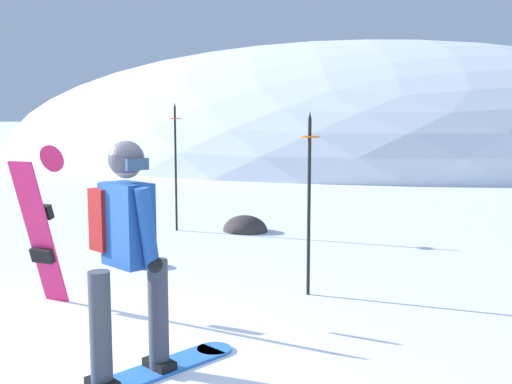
# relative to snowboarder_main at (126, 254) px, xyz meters

# --- Properties ---
(ridge_peak_main) EXTENTS (36.27, 32.65, 11.05)m
(ridge_peak_main) POSITION_rel_snowboarder_main_xyz_m (-5.68, 28.66, -0.92)
(ridge_peak_main) COLOR white
(ridge_peak_main) RESTS_ON ground
(snowboarder_main) EXTENTS (0.86, 1.73, 1.71)m
(snowboarder_main) POSITION_rel_snowboarder_main_xyz_m (0.00, 0.00, 0.00)
(snowboarder_main) COLOR blue
(snowboarder_main) RESTS_ON ground
(spare_snowboard) EXTENTS (0.28, 0.50, 1.60)m
(spare_snowboard) POSITION_rel_snowboarder_main_xyz_m (-1.79, 1.12, -0.11)
(spare_snowboard) COLOR #D11E5B
(spare_snowboard) RESTS_ON ground
(piste_marker_near) EXTENTS (0.20, 0.20, 2.10)m
(piste_marker_near) POSITION_rel_snowboarder_main_xyz_m (-2.62, 5.12, 0.27)
(piste_marker_near) COLOR black
(piste_marker_near) RESTS_ON ground
(piste_marker_far) EXTENTS (0.20, 0.20, 1.93)m
(piste_marker_far) POSITION_rel_snowboarder_main_xyz_m (0.52, 2.50, 0.18)
(piste_marker_far) COLOR black
(piste_marker_far) RESTS_ON ground
(rock_mid) EXTENTS (0.46, 0.39, 0.33)m
(rock_mid) POSITION_rel_snowboarder_main_xyz_m (-1.74, 2.86, -0.92)
(rock_mid) COLOR #383333
(rock_mid) RESTS_ON ground
(rock_small) EXTENTS (0.75, 0.64, 0.53)m
(rock_small) POSITION_rel_snowboarder_main_xyz_m (-1.55, 5.50, -0.92)
(rock_small) COLOR #383333
(rock_small) RESTS_ON ground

